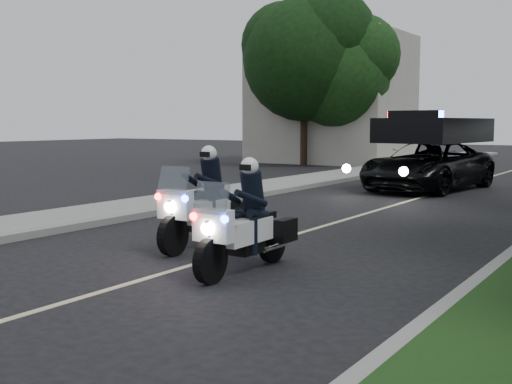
# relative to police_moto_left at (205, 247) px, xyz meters

# --- Properties ---
(ground) EXTENTS (120.00, 120.00, 0.00)m
(ground) POSITION_rel_police_moto_left_xyz_m (0.74, -2.24, 0.00)
(ground) COLOR black
(ground) RESTS_ON ground
(curb_left) EXTENTS (0.20, 60.00, 0.15)m
(curb_left) POSITION_rel_police_moto_left_xyz_m (-3.36, 7.76, 0.07)
(curb_left) COLOR gray
(curb_left) RESTS_ON ground
(sidewalk_left) EXTENTS (2.00, 60.00, 0.16)m
(sidewalk_left) POSITION_rel_police_moto_left_xyz_m (-4.46, 7.76, 0.08)
(sidewalk_left) COLOR gray
(sidewalk_left) RESTS_ON ground
(building_far) EXTENTS (8.00, 6.00, 7.00)m
(building_far) POSITION_rel_police_moto_left_xyz_m (-9.26, 23.76, 3.50)
(building_far) COLOR #A8A396
(building_far) RESTS_ON ground
(lane_marking) EXTENTS (0.12, 50.00, 0.01)m
(lane_marking) POSITION_rel_police_moto_left_xyz_m (0.74, 7.76, 0.00)
(lane_marking) COLOR #BFB78C
(lane_marking) RESTS_ON ground
(police_moto_left) EXTENTS (0.83, 2.16, 1.81)m
(police_moto_left) POSITION_rel_police_moto_left_xyz_m (0.00, 0.00, 0.00)
(police_moto_left) COLOR white
(police_moto_left) RESTS_ON ground
(police_moto_right) EXTENTS (0.72, 2.01, 1.71)m
(police_moto_right) POSITION_rel_police_moto_left_xyz_m (1.67, -1.21, 0.00)
(police_moto_right) COLOR white
(police_moto_right) RESTS_ON ground
(police_suv) EXTENTS (3.32, 5.99, 2.78)m
(police_suv) POSITION_rel_police_moto_left_xyz_m (0.20, 11.81, 0.00)
(police_suv) COLOR black
(police_suv) RESTS_ON ground
(bicycle) EXTENTS (0.74, 1.62, 0.82)m
(bicycle) POSITION_rel_police_moto_left_xyz_m (-2.24, 20.02, 0.00)
(bicycle) COLOR black
(bicycle) RESTS_ON ground
(cyclist) EXTENTS (0.72, 0.52, 1.86)m
(cyclist) POSITION_rel_police_moto_left_xyz_m (-2.24, 20.02, 0.00)
(cyclist) COLOR black
(cyclist) RESTS_ON ground
(tree_left_near) EXTENTS (6.64, 6.64, 9.07)m
(tree_left_near) POSITION_rel_police_moto_left_xyz_m (-7.70, 21.23, 0.00)
(tree_left_near) COLOR #1A4216
(tree_left_near) RESTS_ON ground
(tree_left_far) EXTENTS (8.32, 8.32, 10.51)m
(tree_left_far) POSITION_rel_police_moto_left_xyz_m (-9.14, 20.35, 0.00)
(tree_left_far) COLOR black
(tree_left_far) RESTS_ON ground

